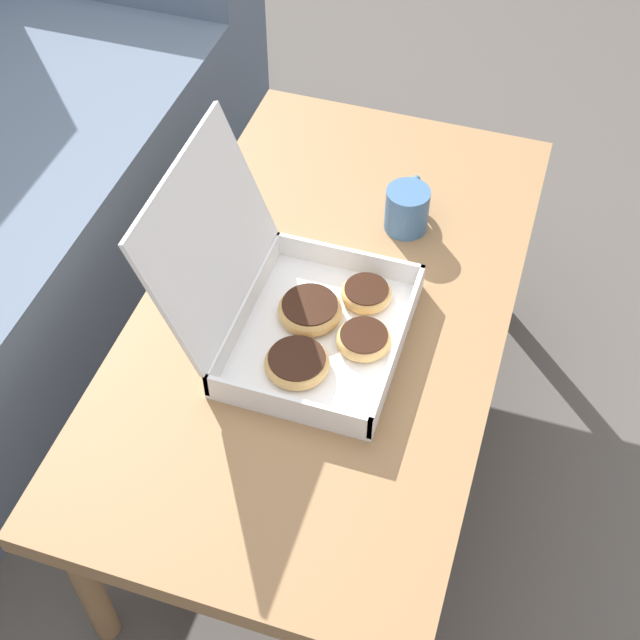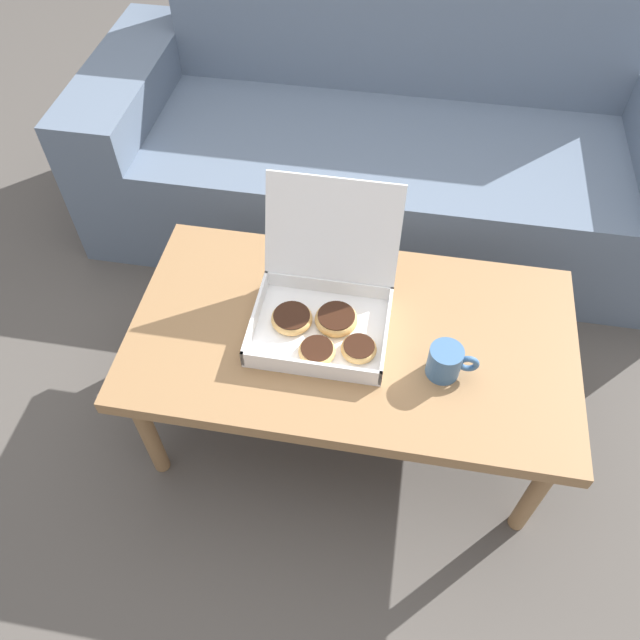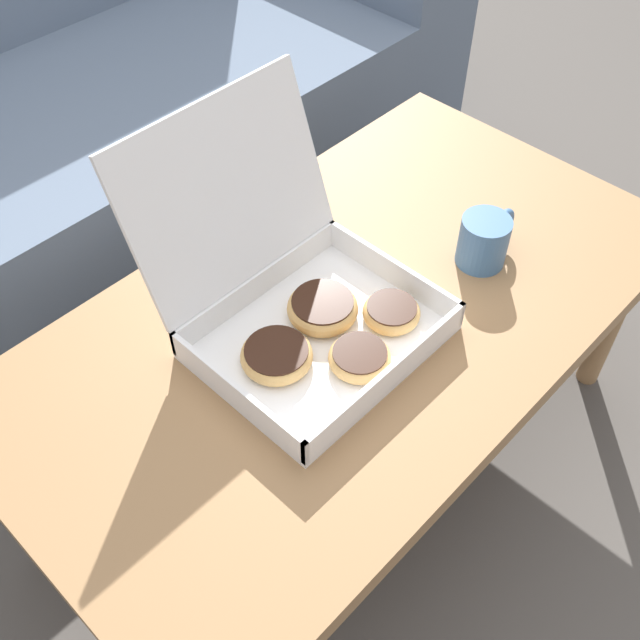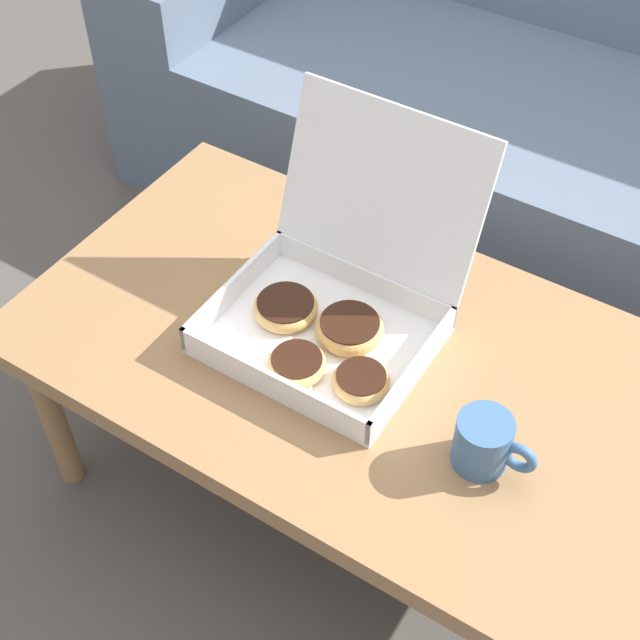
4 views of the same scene
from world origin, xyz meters
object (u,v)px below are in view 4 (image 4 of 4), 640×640
at_px(pastry_box, 335,305).
at_px(coffee_mug, 485,443).
at_px(coffee_table, 367,373).
at_px(couch, 578,121).

height_order(pastry_box, coffee_mug, pastry_box).
height_order(coffee_table, pastry_box, pastry_box).
bearing_deg(coffee_table, coffee_mug, -19.45).
distance_m(couch, coffee_mug, 1.08).
bearing_deg(pastry_box, coffee_table, -15.64).
xyz_separation_m(coffee_table, pastry_box, (-0.07, 0.02, 0.10)).
distance_m(coffee_table, pastry_box, 0.12).
distance_m(couch, coffee_table, 0.97).
distance_m(coffee_table, coffee_mug, 0.26).
bearing_deg(coffee_mug, coffee_table, 160.55).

